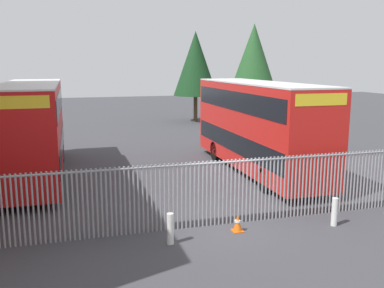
{
  "coord_description": "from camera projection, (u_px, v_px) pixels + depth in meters",
  "views": [
    {
      "loc": [
        -4.77,
        -12.63,
        5.26
      ],
      "look_at": [
        0.0,
        4.0,
        2.0
      ],
      "focal_mm": 39.72,
      "sensor_mm": 36.0,
      "label": 1
    }
  ],
  "objects": [
    {
      "name": "ground_plane",
      "position": [
        171.0,
        168.0,
        21.75
      ],
      "size": [
        100.0,
        100.0,
        0.0
      ],
      "primitive_type": "plane",
      "color": "#3D3D42"
    },
    {
      "name": "palisade_fence",
      "position": [
        205.0,
        192.0,
        13.79
      ],
      "size": [
        15.71,
        0.14,
        2.35
      ],
      "color": "gray",
      "rests_on": "ground"
    },
    {
      "name": "double_decker_bus_near_gate",
      "position": [
        32.0,
        127.0,
        19.61
      ],
      "size": [
        2.54,
        10.81,
        4.42
      ],
      "color": "red",
      "rests_on": "ground"
    },
    {
      "name": "double_decker_bus_behind_fence_left",
      "position": [
        257.0,
        123.0,
        20.7
      ],
      "size": [
        2.54,
        10.81,
        4.42
      ],
      "color": "red",
      "rests_on": "ground"
    },
    {
      "name": "bollard_near_left",
      "position": [
        170.0,
        229.0,
        12.53
      ],
      "size": [
        0.2,
        0.2,
        0.95
      ],
      "primitive_type": "cylinder",
      "color": "silver",
      "rests_on": "ground"
    },
    {
      "name": "bollard_center_front",
      "position": [
        334.0,
        212.0,
        13.97
      ],
      "size": [
        0.2,
        0.2,
        0.95
      ],
      "primitive_type": "cylinder",
      "color": "silver",
      "rests_on": "ground"
    },
    {
      "name": "traffic_cone_by_gate",
      "position": [
        238.0,
        223.0,
        13.5
      ],
      "size": [
        0.34,
        0.34,
        0.59
      ],
      "color": "orange",
      "rests_on": "ground"
    },
    {
      "name": "tree_tall_back",
      "position": [
        254.0,
        60.0,
        41.46
      ],
      "size": [
        4.88,
        4.88,
        9.14
      ],
      "color": "#4C3823",
      "rests_on": "ground"
    },
    {
      "name": "tree_short_side",
      "position": [
        196.0,
        64.0,
        38.51
      ],
      "size": [
        4.04,
        4.04,
        8.2
      ],
      "color": "#4C3823",
      "rests_on": "ground"
    }
  ]
}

